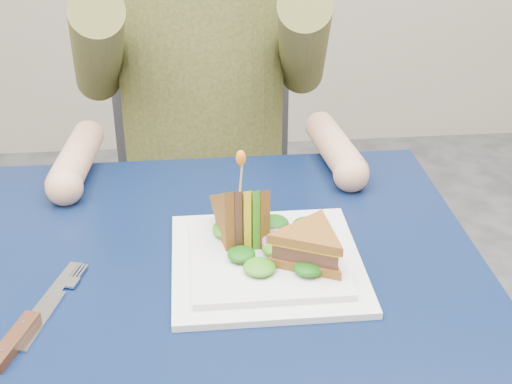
{
  "coord_description": "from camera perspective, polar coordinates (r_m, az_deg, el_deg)",
  "views": [
    {
      "loc": [
        -0.03,
        -0.78,
        1.29
      ],
      "look_at": [
        0.06,
        0.08,
        0.82
      ],
      "focal_mm": 50.0,
      "sensor_mm": 36.0,
      "label": 1
    }
  ],
  "objects": [
    {
      "name": "table",
      "position": [
        1.01,
        -2.94,
        -10.69
      ],
      "size": [
        0.75,
        0.75,
        0.73
      ],
      "color": "black",
      "rests_on": "ground"
    },
    {
      "name": "chair",
      "position": [
        1.69,
        -4.14,
        2.12
      ],
      "size": [
        0.42,
        0.4,
        0.93
      ],
      "color": "#47474C",
      "rests_on": "ground"
    },
    {
      "name": "onion_ring",
      "position": [
        0.98,
        1.72,
        -4.02
      ],
      "size": [
        0.04,
        0.04,
        0.02
      ],
      "primitive_type": "torus",
      "rotation": [
        0.44,
        0.0,
        0.0
      ],
      "color": "#9E4C7A",
      "rests_on": "plate"
    },
    {
      "name": "lettuce_spill",
      "position": [
        0.98,
        1.1,
        -4.14
      ],
      "size": [
        0.15,
        0.13,
        0.02
      ],
      "primitive_type": null,
      "color": "#337A14",
      "rests_on": "plate"
    },
    {
      "name": "sandwich_flat",
      "position": [
        0.95,
        4.35,
        -4.35
      ],
      "size": [
        0.16,
        0.16,
        0.05
      ],
      "color": "brown",
      "rests_on": "plate"
    },
    {
      "name": "plate",
      "position": [
        0.99,
        0.86,
        -5.5
      ],
      "size": [
        0.26,
        0.26,
        0.02
      ],
      "color": "white",
      "rests_on": "table"
    },
    {
      "name": "knife",
      "position": [
        0.92,
        -18.18,
        -10.5
      ],
      "size": [
        0.08,
        0.22,
        0.02
      ],
      "color": "silver",
      "rests_on": "table"
    },
    {
      "name": "toothpick",
      "position": [
        0.97,
        -1.2,
        1.26
      ],
      "size": [
        0.01,
        0.01,
        0.06
      ],
      "primitive_type": "cylinder",
      "rotation": [
        0.14,
        0.07,
        0.0
      ],
      "color": "tan",
      "rests_on": "sandwich_upright"
    },
    {
      "name": "toothpick_frill",
      "position": [
        0.95,
        -1.22,
        2.75
      ],
      "size": [
        0.01,
        0.01,
        0.02
      ],
      "primitive_type": "ellipsoid",
      "color": "orange",
      "rests_on": "sandwich_upright"
    },
    {
      "name": "sandwich_upright",
      "position": [
        1.0,
        -1.16,
        -2.01
      ],
      "size": [
        0.08,
        0.14,
        0.14
      ],
      "color": "brown",
      "rests_on": "plate"
    },
    {
      "name": "diner",
      "position": [
        1.45,
        -4.51,
        13.44
      ],
      "size": [
        0.54,
        0.59,
        0.74
      ],
      "color": "#4F5125",
      "rests_on": "chair"
    },
    {
      "name": "fork",
      "position": [
        0.95,
        -15.95,
        -8.77
      ],
      "size": [
        0.06,
        0.18,
        0.01
      ],
      "color": "silver",
      "rests_on": "table"
    }
  ]
}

